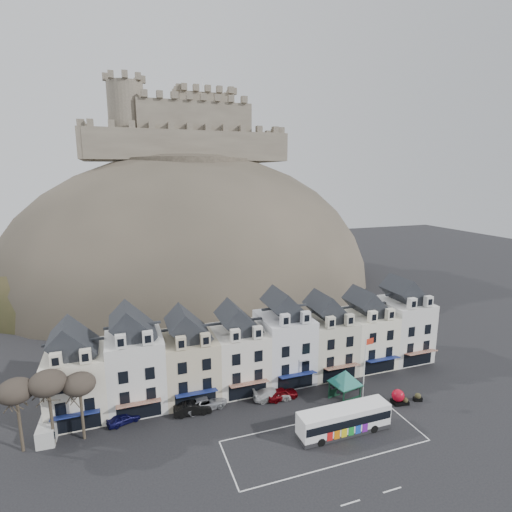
{
  "coord_description": "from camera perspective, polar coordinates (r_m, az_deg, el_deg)",
  "views": [
    {
      "loc": [
        -18.07,
        -32.86,
        28.88
      ],
      "look_at": [
        1.98,
        24.0,
        16.37
      ],
      "focal_mm": 28.0,
      "sensor_mm": 36.0,
      "label": 1
    }
  ],
  "objects": [
    {
      "name": "ground",
      "position": [
        47.33,
        8.27,
        -26.02
      ],
      "size": [
        300.0,
        300.0,
        0.0
      ],
      "primitive_type": "plane",
      "color": "black",
      "rests_on": "ground"
    },
    {
      "name": "coach_bay_markings",
      "position": [
        48.99,
        9.8,
        -24.59
      ],
      "size": [
        22.0,
        7.5,
        0.01
      ],
      "primitive_type": "cube",
      "color": "silver",
      "rests_on": "ground"
    },
    {
      "name": "townhouse_terrace",
      "position": [
        57.2,
        0.96,
        -12.62
      ],
      "size": [
        54.4,
        9.35,
        11.8
      ],
      "color": "white",
      "rests_on": "ground"
    },
    {
      "name": "castle_hill",
      "position": [
        107.55,
        -8.38,
        -3.92
      ],
      "size": [
        100.0,
        76.0,
        68.0
      ],
      "color": "#3D382F",
      "rests_on": "ground"
    },
    {
      "name": "castle",
      "position": [
        110.94,
        -10.15,
        17.4
      ],
      "size": [
        50.2,
        22.2,
        22.0
      ],
      "color": "#61564A",
      "rests_on": "ground"
    },
    {
      "name": "tree_left_far",
      "position": [
        49.82,
        -31.13,
        -16.26
      ],
      "size": [
        3.61,
        3.61,
        8.24
      ],
      "color": "#352B21",
      "rests_on": "ground"
    },
    {
      "name": "tree_left_mid",
      "position": [
        49.1,
        -27.62,
        -15.85
      ],
      "size": [
        3.78,
        3.78,
        8.64
      ],
      "color": "#352B21",
      "rests_on": "ground"
    },
    {
      "name": "tree_left_near",
      "position": [
        49.01,
        -23.93,
        -16.45
      ],
      "size": [
        3.43,
        3.43,
        7.84
      ],
      "color": "#352B21",
      "rests_on": "ground"
    },
    {
      "name": "bus",
      "position": [
        49.6,
        12.45,
        -21.8
      ],
      "size": [
        10.94,
        2.63,
        3.08
      ],
      "rotation": [
        0.0,
        0.0,
        0.01
      ],
      "color": "#262628",
      "rests_on": "ground"
    },
    {
      "name": "bus_shelter",
      "position": [
        54.55,
        12.64,
        -16.53
      ],
      "size": [
        6.65,
        6.65,
        4.27
      ],
      "rotation": [
        0.0,
        0.0,
        0.16
      ],
      "color": "#103221",
      "rests_on": "ground"
    },
    {
      "name": "red_buoy",
      "position": [
        56.82,
        19.61,
        -18.4
      ],
      "size": [
        1.58,
        1.58,
        1.95
      ],
      "rotation": [
        0.0,
        0.0,
        -0.11
      ],
      "color": "black",
      "rests_on": "ground"
    },
    {
      "name": "flagpole",
      "position": [
        53.85,
        15.32,
        -14.9
      ],
      "size": [
        1.29,
        0.25,
        8.98
      ],
      "rotation": [
        0.0,
        0.0,
        0.13
      ],
      "color": "silver",
      "rests_on": "ground"
    },
    {
      "name": "white_van",
      "position": [
        53.53,
        -27.55,
        -21.15
      ],
      "size": [
        2.02,
        4.32,
        1.94
      ],
      "rotation": [
        0.0,
        0.0,
        -0.04
      ],
      "color": "silver",
      "rests_on": "ground"
    },
    {
      "name": "planter_west",
      "position": [
        57.19,
        20.53,
        -18.87
      ],
      "size": [
        1.07,
        0.72,
        0.98
      ],
      "rotation": [
        0.0,
        0.0,
        -0.26
      ],
      "color": "black",
      "rests_on": "ground"
    },
    {
      "name": "planter_east",
      "position": [
        58.53,
        22.11,
        -18.19
      ],
      "size": [
        1.2,
        0.82,
        1.09
      ],
      "rotation": [
        0.0,
        0.0,
        -0.27
      ],
      "color": "black",
      "rests_on": "ground"
    },
    {
      "name": "car_navy",
      "position": [
        53.0,
        -18.39,
        -21.11
      ],
      "size": [
        4.11,
        2.63,
        1.3
      ],
      "primitive_type": "imported",
      "rotation": [
        0.0,
        0.0,
        1.88
      ],
      "color": "#0B0B3A",
      "rests_on": "ground"
    },
    {
      "name": "car_black",
      "position": [
        52.73,
        -9.07,
        -20.68
      ],
      "size": [
        4.66,
        1.89,
        1.5
      ],
      "primitive_type": "imported",
      "rotation": [
        0.0,
        0.0,
        1.51
      ],
      "color": "black",
      "rests_on": "ground"
    },
    {
      "name": "car_silver",
      "position": [
        53.6,
        -7.26,
        -20.01
      ],
      "size": [
        5.68,
        3.13,
        1.53
      ],
      "primitive_type": "imported",
      "rotation": [
        0.0,
        0.0,
        1.68
      ],
      "color": "#A4A6AC",
      "rests_on": "ground"
    },
    {
      "name": "car_white",
      "position": [
        54.91,
        2.35,
        -19.12
      ],
      "size": [
        5.3,
        2.64,
        1.48
      ],
      "primitive_type": "imported",
      "rotation": [
        0.0,
        0.0,
        1.46
      ],
      "color": "silver",
      "rests_on": "ground"
    },
    {
      "name": "car_maroon",
      "position": [
        55.09,
        3.69,
        -19.03
      ],
      "size": [
        4.4,
        1.99,
        1.47
      ],
      "primitive_type": "imported",
      "rotation": [
        0.0,
        0.0,
        1.63
      ],
      "color": "#560409",
      "rests_on": "ground"
    },
    {
      "name": "car_charcoal",
      "position": [
        58.31,
        12.76,
        -17.45
      ],
      "size": [
        4.66,
        2.15,
        1.48
      ],
      "primitive_type": "imported",
      "rotation": [
        0.0,
        0.0,
        1.71
      ],
      "color": "black",
      "rests_on": "ground"
    }
  ]
}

